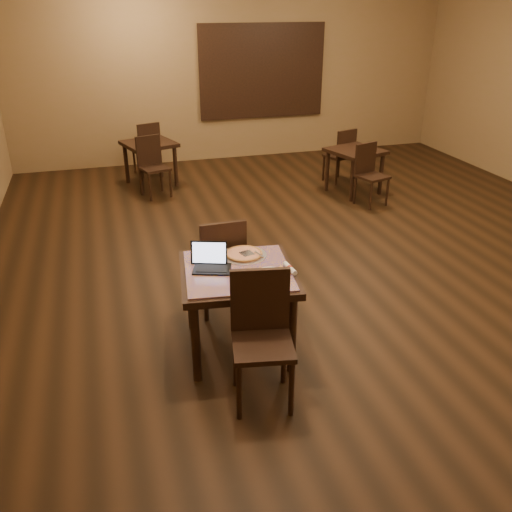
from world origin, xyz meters
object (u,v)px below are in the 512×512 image
object	(u,v)px
other_table_b_chair_near	(152,163)
other_table_b_chair_far	(148,146)
laptop	(211,261)
chair_main_near	(261,330)
other_table_a	(355,157)
other_table_a_chair_near	(369,171)
chair_main_far	(221,261)
pizza_pan	(244,255)
tiled_table	(238,281)
other_table_a_chair_far	(342,153)
other_table_b	(149,149)

from	to	relation	value
other_table_b_chair_near	other_table_b_chair_far	world-z (taller)	same
laptop	chair_main_near	bearing A→B (deg)	-53.92
other_table_a	other_table_a_chair_near	xyz separation A→B (m)	(-0.02, -0.52, -0.07)
chair_main_far	other_table_b_chair_far	distance (m)	4.75
other_table_b_chair_far	other_table_a_chair_near	bearing A→B (deg)	124.15
pizza_pan	other_table_b_chair_far	xyz separation A→B (m)	(-0.29, 5.12, -0.26)
other_table_a	tiled_table	bearing A→B (deg)	-144.71
other_table_b_chair_near	chair_main_near	bearing A→B (deg)	-104.55
chair_main_far	other_table_a_chair_far	size ratio (longest dim) A/B	1.10
other_table_a_chair_near	laptop	bearing A→B (deg)	-151.87
laptop	other_table_a_chair_near	world-z (taller)	laptop
pizza_pan	other_table_a_chair_near	world-z (taller)	other_table_a_chair_near
chair_main_near	chair_main_far	distance (m)	1.23
chair_main_far	laptop	size ratio (longest dim) A/B	2.77
tiled_table	other_table_a_chair_near	distance (m)	4.10
other_table_a	other_table_b_chair_far	world-z (taller)	other_table_b_chair_far
other_table_a_chair_near	other_table_a	bearing A→B (deg)	70.90
chair_main_far	pizza_pan	xyz separation A→B (m)	(0.12, -0.37, 0.22)
tiled_table	chair_main_far	world-z (taller)	chair_main_far
tiled_table	other_table_b_chair_near	size ratio (longest dim) A/B	1.15
tiled_table	chair_main_near	world-z (taller)	chair_main_near
chair_main_far	other_table_b	bearing A→B (deg)	-88.63
other_table_b	pizza_pan	bearing A→B (deg)	-103.37
other_table_a	laptop	bearing A→B (deg)	-147.45
pizza_pan	other_table_a_chair_near	size ratio (longest dim) A/B	0.44
other_table_a_chair_far	laptop	bearing A→B (deg)	36.25
laptop	other_table_a_chair_far	xyz separation A→B (m)	(3.00, 3.96, -0.32)
chair_main_near	other_table_b_chair_near	size ratio (longest dim) A/B	1.12
other_table_a_chair_near	pizza_pan	bearing A→B (deg)	-150.01
tiled_table	chair_main_far	bearing A→B (deg)	97.21
chair_main_near	other_table_b_chair_near	xyz separation A→B (m)	(-0.23, 4.92, -0.06)
other_table_a_chair_near	other_table_b	xyz separation A→B (m)	(-2.94, 1.81, 0.08)
tiled_table	other_table_b	distance (m)	4.84
other_table_a_chair_far	other_table_b_chair_far	xyz separation A→B (m)	(-2.97, 1.30, 0.01)
pizza_pan	other_table_b_chair_near	size ratio (longest dim) A/B	0.43
pizza_pan	other_table_a_chair_far	xyz separation A→B (m)	(2.68, 3.82, -0.27)
other_table_b_chair_near	other_table_a_chair_far	bearing A→B (deg)	-21.91
other_table_b_chair_near	other_table_b	bearing A→B (deg)	70.23
laptop	tiled_table	bearing A→B (deg)	-6.90
chair_main_near	other_table_b_chair_near	world-z (taller)	chair_main_near
chair_main_near	other_table_b_chair_far	xyz separation A→B (m)	(-0.18, 5.98, -0.06)
tiled_table	other_table_a_chair_far	bearing A→B (deg)	62.82
chair_main_near	other_table_a_chair_near	world-z (taller)	chair_main_near
chair_main_near	other_table_b	size ratio (longest dim) A/B	1.09
tiled_table	pizza_pan	world-z (taller)	pizza_pan
chair_main_far	other_table_b	xyz separation A→B (m)	(-0.19, 4.22, 0.03)
tiled_table	other_table_a_chair_far	world-z (taller)	other_table_a_chair_far
laptop	other_table_b_chair_near	xyz separation A→B (m)	(-0.01, 4.21, -0.31)
chair_main_near	other_table_a_chair_near	bearing A→B (deg)	63.84
other_table_a_chair_near	other_table_b_chair_near	distance (m)	3.23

